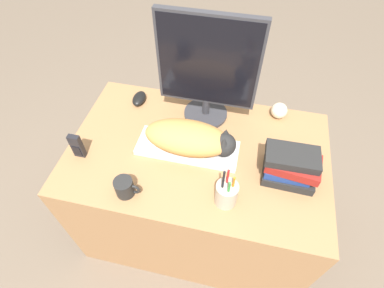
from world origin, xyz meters
The scene contains 11 objects.
ground_plane centered at (0.00, 0.00, 0.00)m, with size 12.00×12.00×0.00m, color #6B5B4C.
desk centered at (0.00, 0.37, 0.37)m, with size 1.19×0.74×0.74m.
keyboard centered at (-0.05, 0.37, 0.75)m, with size 0.46×0.16×0.02m.
cat centered at (-0.03, 0.37, 0.82)m, with size 0.41×0.19×0.13m.
monitor centered at (-0.01, 0.61, 1.03)m, with size 0.45×0.22×0.54m.
computer_mouse centered at (-0.37, 0.63, 0.76)m, with size 0.06×0.11×0.04m.
coffee_mug centered at (-0.24, 0.09, 0.78)m, with size 0.11×0.08×0.08m.
pen_cup centered at (0.16, 0.15, 0.80)m, with size 0.09×0.09×0.21m.
baseball centered at (0.35, 0.68, 0.78)m, with size 0.08×0.08×0.08m.
phone centered at (-0.51, 0.23, 0.80)m, with size 0.05×0.03×0.13m.
book_stack centered at (0.40, 0.32, 0.81)m, with size 0.23×0.18×0.16m.
Camera 1 is at (0.16, -0.46, 1.82)m, focal length 28.00 mm.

